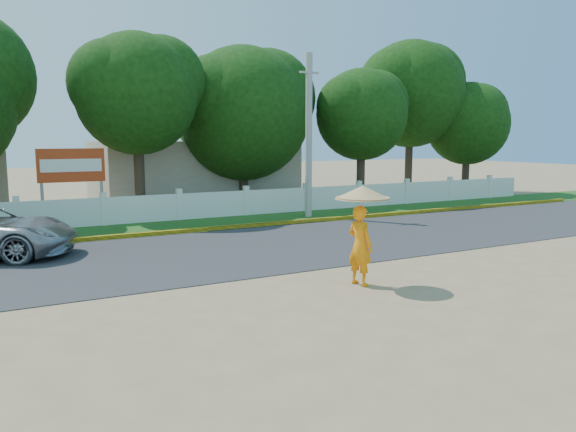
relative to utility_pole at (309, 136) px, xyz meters
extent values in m
plane|color=#9E8460|center=(-5.13, -9.50, -3.42)|extent=(120.00, 120.00, 0.00)
cube|color=#38383A|center=(-5.13, -5.00, -3.41)|extent=(60.00, 7.00, 0.02)
cube|color=#2D601E|center=(-5.13, 0.25, -3.40)|extent=(60.00, 3.50, 0.03)
cube|color=yellow|center=(-5.13, -1.45, -3.34)|extent=(40.00, 0.18, 0.16)
cube|color=silver|center=(-5.13, 1.70, -2.87)|extent=(40.00, 0.10, 1.10)
cube|color=#B7AD99|center=(-2.13, 8.50, -1.82)|extent=(10.00, 6.00, 3.20)
cylinder|color=#999997|center=(0.00, 0.00, 0.00)|extent=(0.28, 0.28, 6.83)
imported|color=orange|center=(-4.74, -10.18, -2.50)|extent=(0.57, 0.75, 1.84)
cylinder|color=#9C9BA1|center=(-4.69, -10.18, -1.79)|extent=(0.03, 0.03, 1.19)
cone|color=tan|center=(-4.69, -10.18, -1.28)|extent=(1.26, 1.26, 0.30)
cylinder|color=gray|center=(-10.17, 2.80, -2.42)|extent=(0.12, 0.12, 2.00)
cylinder|color=gray|center=(-7.97, 2.80, -2.42)|extent=(0.12, 0.12, 2.00)
cube|color=#B63413|center=(-9.07, 2.80, -1.12)|extent=(2.50, 0.12, 1.30)
cube|color=silver|center=(-9.07, 2.74, -1.12)|extent=(2.25, 0.02, 0.49)
cylinder|color=#473828|center=(13.99, 4.56, -1.99)|extent=(0.44, 0.44, 2.86)
sphere|color=#194911|center=(13.99, 4.56, 0.81)|extent=(4.98, 4.98, 4.98)
cylinder|color=#473828|center=(-6.19, 3.81, -1.52)|extent=(0.44, 0.44, 3.79)
sphere|color=#194911|center=(-6.19, 3.81, 1.78)|extent=(5.12, 5.12, 5.12)
cylinder|color=#473828|center=(10.42, 5.70, -1.31)|extent=(0.44, 0.44, 4.21)
sphere|color=#194911|center=(10.42, 5.70, 2.51)|extent=(6.26, 6.26, 6.26)
cylinder|color=#473828|center=(5.51, 3.81, -1.79)|extent=(0.44, 0.44, 3.26)
sphere|color=#194911|center=(5.51, 3.81, 1.15)|extent=(4.78, 4.78, 4.78)
cylinder|color=#473828|center=(-0.57, 5.39, -2.05)|extent=(0.44, 0.44, 2.73)
sphere|color=#194911|center=(-0.57, 5.39, 1.13)|extent=(6.61, 6.61, 6.61)
camera|label=1|loc=(-12.23, -20.37, -0.08)|focal=35.00mm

